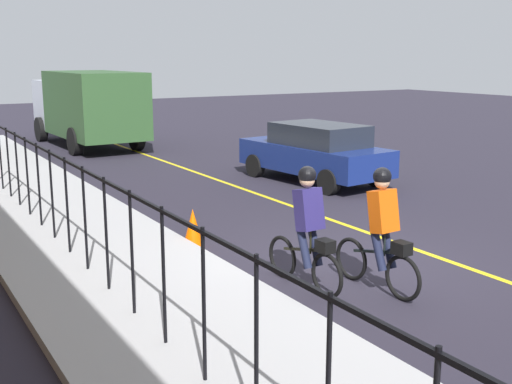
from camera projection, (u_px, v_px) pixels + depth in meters
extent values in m
plane|color=#25222E|center=(344.00, 264.00, 10.58)|extent=(80.00, 80.00, 0.00)
cube|color=yellow|center=(415.00, 249.00, 11.39)|extent=(36.00, 0.12, 0.01)
cube|color=#A5A5A7|center=(149.00, 299.00, 8.86)|extent=(40.00, 3.20, 0.15)
cylinder|color=black|center=(256.00, 344.00, 5.51)|extent=(0.04, 0.04, 1.60)
cylinder|color=black|center=(204.00, 305.00, 6.36)|extent=(0.04, 0.04, 1.60)
cylinder|color=black|center=(164.00, 276.00, 7.20)|extent=(0.04, 0.04, 1.60)
cylinder|color=black|center=(132.00, 253.00, 8.05)|extent=(0.04, 0.04, 1.60)
cylinder|color=black|center=(106.00, 234.00, 8.89)|extent=(0.04, 0.04, 1.60)
cylinder|color=black|center=(85.00, 218.00, 9.74)|extent=(0.04, 0.04, 1.60)
cylinder|color=black|center=(67.00, 205.00, 10.58)|extent=(0.04, 0.04, 1.60)
cylinder|color=black|center=(52.00, 194.00, 11.43)|extent=(0.04, 0.04, 1.60)
cylinder|color=black|center=(39.00, 185.00, 12.27)|extent=(0.04, 0.04, 1.60)
cylinder|color=black|center=(27.00, 176.00, 13.12)|extent=(0.04, 0.04, 1.60)
cylinder|color=black|center=(17.00, 169.00, 13.96)|extent=(0.04, 0.04, 1.60)
cylinder|color=black|center=(8.00, 162.00, 14.81)|extent=(0.04, 0.04, 1.60)
cylinder|color=black|center=(0.00, 157.00, 15.65)|extent=(0.04, 0.04, 1.60)
cube|color=black|center=(92.00, 175.00, 9.16)|extent=(17.12, 0.04, 0.04)
torus|color=black|center=(282.00, 257.00, 9.91)|extent=(0.66, 0.10, 0.66)
torus|color=black|center=(327.00, 276.00, 9.06)|extent=(0.66, 0.10, 0.66)
cube|color=black|center=(304.00, 249.00, 9.43)|extent=(0.93, 0.10, 0.24)
cylinder|color=black|center=(311.00, 242.00, 9.28)|extent=(0.03, 0.03, 0.35)
cube|color=navy|center=(309.00, 209.00, 9.22)|extent=(0.36, 0.38, 0.63)
sphere|color=tan|center=(307.00, 180.00, 9.17)|extent=(0.22, 0.22, 0.22)
sphere|color=black|center=(307.00, 175.00, 9.16)|extent=(0.26, 0.26, 0.26)
cylinder|color=#191E38|center=(304.00, 246.00, 9.26)|extent=(0.34, 0.14, 0.65)
cylinder|color=#191E38|center=(314.00, 244.00, 9.37)|extent=(0.34, 0.14, 0.65)
cube|color=black|center=(325.00, 246.00, 9.01)|extent=(0.25, 0.21, 0.18)
torus|color=black|center=(351.00, 259.00, 9.80)|extent=(0.66, 0.10, 0.66)
torus|color=black|center=(403.00, 278.00, 8.96)|extent=(0.66, 0.10, 0.66)
cube|color=black|center=(377.00, 252.00, 9.33)|extent=(0.93, 0.10, 0.24)
cylinder|color=black|center=(385.00, 244.00, 9.17)|extent=(0.03, 0.03, 0.35)
cube|color=#DA500B|center=(383.00, 211.00, 9.12)|extent=(0.36, 0.38, 0.63)
sphere|color=tan|center=(382.00, 181.00, 9.07)|extent=(0.22, 0.22, 0.22)
sphere|color=black|center=(382.00, 176.00, 9.05)|extent=(0.26, 0.26, 0.26)
cylinder|color=#191E38|center=(378.00, 248.00, 9.15)|extent=(0.34, 0.14, 0.65)
cylinder|color=#191E38|center=(388.00, 246.00, 9.26)|extent=(0.34, 0.14, 0.65)
cube|color=black|center=(402.00, 248.00, 8.91)|extent=(0.25, 0.21, 0.18)
cube|color=navy|center=(314.00, 157.00, 17.38)|extent=(4.57, 2.25, 0.70)
cube|color=#1E232D|center=(319.00, 134.00, 17.09)|extent=(2.62, 1.84, 0.56)
cylinder|color=black|center=(255.00, 166.00, 18.12)|extent=(0.66, 0.29, 0.64)
cylinder|color=black|center=(301.00, 160.00, 19.12)|extent=(0.66, 0.29, 0.64)
cylinder|color=black|center=(329.00, 182.00, 15.79)|extent=(0.66, 0.29, 0.64)
cylinder|color=black|center=(376.00, 174.00, 16.79)|extent=(0.66, 0.29, 0.64)
cube|color=#2C4F29|center=(95.00, 104.00, 23.19)|extent=(4.84, 2.55, 2.30)
cube|color=silver|center=(67.00, 104.00, 26.05)|extent=(1.89, 2.27, 1.90)
cylinder|color=black|center=(41.00, 129.00, 25.54)|extent=(0.97, 0.33, 0.96)
cylinder|color=black|center=(96.00, 126.00, 26.72)|extent=(0.97, 0.33, 0.96)
cylinder|color=black|center=(75.00, 141.00, 21.97)|extent=(0.97, 0.33, 0.96)
cylinder|color=black|center=(137.00, 137.00, 23.16)|extent=(0.97, 0.33, 0.96)
cone|color=#EE5502|center=(193.00, 227.00, 11.60)|extent=(0.36, 0.36, 0.67)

